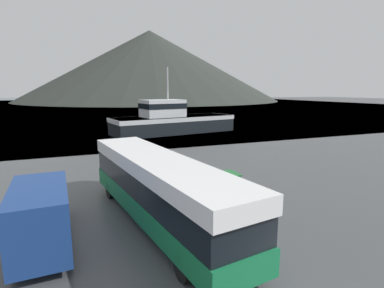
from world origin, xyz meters
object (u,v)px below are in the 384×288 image
(tour_bus, at_px, (158,186))
(fishing_boat, at_px, (172,120))
(delivery_van, at_px, (41,214))
(storage_bin, at_px, (226,181))

(tour_bus, relative_size, fishing_boat, 0.70)
(fishing_boat, bearing_deg, delivery_van, -36.71)
(fishing_boat, height_order, storage_bin, fishing_boat)
(tour_bus, bearing_deg, delivery_van, 176.46)
(tour_bus, distance_m, delivery_van, 4.88)
(delivery_van, relative_size, fishing_boat, 0.34)
(delivery_van, distance_m, fishing_boat, 32.11)
(storage_bin, bearing_deg, tour_bus, -149.17)
(storage_bin, bearing_deg, delivery_van, -160.57)
(delivery_van, bearing_deg, storage_bin, 16.77)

